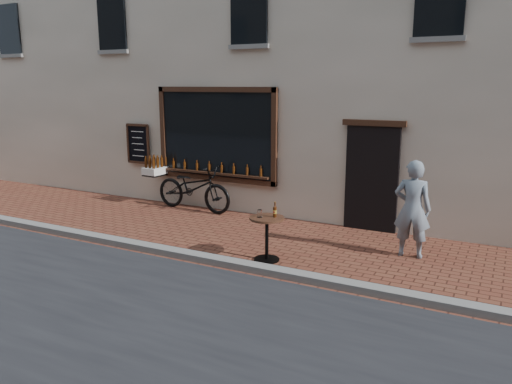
% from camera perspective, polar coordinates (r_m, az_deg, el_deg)
% --- Properties ---
extents(ground, '(90.00, 90.00, 0.00)m').
position_cam_1_polar(ground, '(8.62, -5.91, -8.44)').
color(ground, brown).
rests_on(ground, ground).
extents(kerb, '(90.00, 0.25, 0.12)m').
position_cam_1_polar(kerb, '(8.75, -5.19, -7.67)').
color(kerb, slate).
rests_on(kerb, ground).
extents(shop_building, '(28.00, 6.20, 10.00)m').
position_cam_1_polar(shop_building, '(14.08, 9.31, 20.11)').
color(shop_building, beige).
rests_on(shop_building, ground).
extents(cargo_bicycle, '(2.52, 0.89, 1.21)m').
position_cam_1_polar(cargo_bicycle, '(12.26, -7.31, 0.58)').
color(cargo_bicycle, black).
rests_on(cargo_bicycle, ground).
extents(bistro_table, '(0.61, 0.61, 1.05)m').
position_cam_1_polar(bistro_table, '(8.68, 1.27, -4.31)').
color(bistro_table, black).
rests_on(bistro_table, ground).
extents(pedestrian, '(0.67, 0.46, 1.75)m').
position_cam_1_polar(pedestrian, '(9.23, 17.44, -1.85)').
color(pedestrian, slate).
rests_on(pedestrian, ground).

